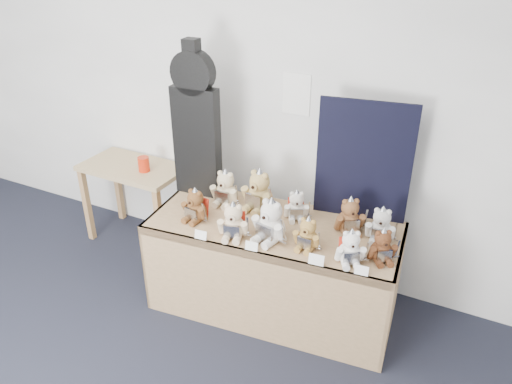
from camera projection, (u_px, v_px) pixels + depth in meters
The scene contains 21 objects.
room_shell at pixel (296, 94), 3.55m from camera, with size 6.00×6.00×6.00m.
display_table at pixel (270, 249), 3.43m from camera, with size 1.79×0.88×0.72m.
side_table at pixel (134, 179), 4.29m from camera, with size 0.88×0.50×0.73m.
guitar_case at pixel (196, 123), 3.57m from camera, with size 0.35×0.12×1.15m.
navy_board at pixel (364, 162), 3.32m from camera, with size 0.63×0.02×0.84m, color black.
red_cup at pixel (144, 164), 4.11m from camera, with size 0.09×0.09×0.12m, color red.
teddy_front_far_left at pixel (195, 206), 3.43m from camera, with size 0.21×0.19×0.26m.
teddy_front_left at pixel (233, 222), 3.24m from camera, with size 0.23×0.21×0.28m.
teddy_front_centre at pixel (271, 222), 3.19m from camera, with size 0.27×0.24×0.33m.
teddy_front_right at pixel (307, 235), 3.13m from camera, with size 0.20×0.16×0.24m.
teddy_front_far_right at pixel (350, 249), 2.99m from camera, with size 0.21×0.20×0.25m.
teddy_front_end at pixel (382, 247), 3.01m from camera, with size 0.20×0.20×0.24m.
teddy_back_left at pixel (225, 189), 3.63m from camera, with size 0.24×0.19×0.29m.
teddy_back_centre_left at pixel (259, 192), 3.54m from camera, with size 0.28×0.24×0.34m.
teddy_back_centre_right at pixel (296, 206), 3.45m from camera, with size 0.20×0.19×0.24m.
teddy_back_right at pixel (350, 217), 3.29m from camera, with size 0.23×0.23×0.28m.
teddy_back_end at pixel (381, 226), 3.20m from camera, with size 0.22×0.19×0.27m.
entry_card_a at pixel (201, 235), 3.24m from camera, with size 0.08×0.00×0.06m, color white.
entry_card_b at pixel (252, 246), 3.13m from camera, with size 0.08×0.00×0.06m, color white.
entry_card_c at pixel (316, 260), 2.99m from camera, with size 0.10×0.00×0.07m, color white.
entry_card_d at pixel (362, 270), 2.91m from camera, with size 0.08×0.00×0.06m, color white.
Camera 1 is at (2.14, -0.72, 2.53)m, focal length 35.00 mm.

